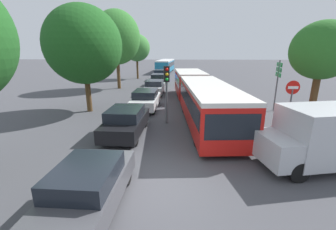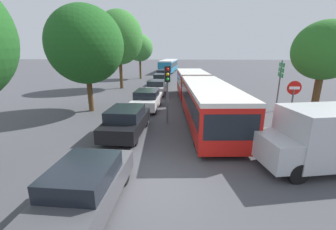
# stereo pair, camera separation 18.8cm
# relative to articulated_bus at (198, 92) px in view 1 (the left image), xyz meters

# --- Properties ---
(ground_plane) EXTENTS (200.00, 200.00, 0.00)m
(ground_plane) POSITION_rel_articulated_bus_xyz_m (-2.15, -9.69, -1.39)
(ground_plane) COLOR #47474C
(articulated_bus) EXTENTS (3.64, 16.29, 2.40)m
(articulated_bus) POSITION_rel_articulated_bus_xyz_m (0.00, 0.00, 0.00)
(articulated_bus) COLOR red
(articulated_bus) RESTS_ON ground
(city_bus_rear) EXTENTS (3.27, 11.21, 2.38)m
(city_bus_rear) POSITION_rel_articulated_bus_xyz_m (-4.03, 29.61, -0.01)
(city_bus_rear) COLOR teal
(city_bus_rear) RESTS_ON ground
(queued_car_graphite) EXTENTS (1.78, 3.98, 1.37)m
(queued_car_graphite) POSITION_rel_articulated_bus_xyz_m (-3.88, -10.90, -0.69)
(queued_car_graphite) COLOR #47474C
(queued_car_graphite) RESTS_ON ground
(queued_car_black) EXTENTS (1.89, 4.22, 1.45)m
(queued_car_black) POSITION_rel_articulated_bus_xyz_m (-4.14, -5.18, -0.65)
(queued_car_black) COLOR black
(queued_car_black) RESTS_ON ground
(queued_car_white) EXTENTS (1.87, 4.18, 1.44)m
(queued_car_white) POSITION_rel_articulated_bus_xyz_m (-3.87, 0.21, -0.66)
(queued_car_white) COLOR white
(queued_car_white) RESTS_ON ground
(queued_car_silver) EXTENTS (1.84, 4.12, 1.41)m
(queued_car_silver) POSITION_rel_articulated_bus_xyz_m (-3.80, 6.01, -0.67)
(queued_car_silver) COLOR #B7BABF
(queued_car_silver) RESTS_ON ground
(queued_car_green) EXTENTS (1.83, 4.10, 1.41)m
(queued_car_green) POSITION_rel_articulated_bus_xyz_m (-3.97, 12.20, -0.67)
(queued_car_green) COLOR #236638
(queued_car_green) RESTS_ON ground
(queued_car_blue) EXTENTS (1.95, 4.35, 1.50)m
(queued_car_blue) POSITION_rel_articulated_bus_xyz_m (-4.10, 17.34, -0.63)
(queued_car_blue) COLOR #284799
(queued_car_blue) RESTS_ON ground
(white_van) EXTENTS (5.28, 2.88, 2.31)m
(white_van) POSITION_rel_articulated_bus_xyz_m (4.26, -8.06, -0.14)
(white_van) COLOR #B7BABF
(white_van) RESTS_ON ground
(traffic_light) EXTENTS (0.36, 0.39, 3.40)m
(traffic_light) POSITION_rel_articulated_bus_xyz_m (-2.14, -3.11, 1.11)
(traffic_light) COLOR #56595E
(traffic_light) RESTS_ON ground
(no_entry_sign) EXTENTS (0.70, 0.08, 2.82)m
(no_entry_sign) POSITION_rel_articulated_bus_xyz_m (4.29, -4.64, 0.49)
(no_entry_sign) COLOR #56595E
(no_entry_sign) RESTS_ON ground
(direction_sign_post) EXTENTS (0.32, 1.39, 3.60)m
(direction_sign_post) POSITION_rel_articulated_bus_xyz_m (5.55, 0.15, 1.18)
(direction_sign_post) COLOR #56595E
(direction_sign_post) RESTS_ON ground
(tree_left_mid) EXTENTS (5.13, 5.13, 7.21)m
(tree_left_mid) POSITION_rel_articulated_bus_xyz_m (-7.84, -0.64, 3.08)
(tree_left_mid) COLOR #51381E
(tree_left_mid) RESTS_ON ground
(tree_left_far) EXTENTS (5.17, 5.17, 8.49)m
(tree_left_far) POSITION_rel_articulated_bus_xyz_m (-8.37, 9.36, 4.05)
(tree_left_far) COLOR #51381E
(tree_left_far) RESTS_ON ground
(tree_left_distant) EXTENTS (3.95, 3.95, 6.59)m
(tree_left_distant) POSITION_rel_articulated_bus_xyz_m (-7.70, 18.68, 3.10)
(tree_left_distant) COLOR #51381E
(tree_left_distant) RESTS_ON ground
(tree_right_near) EXTENTS (3.24, 3.24, 5.80)m
(tree_right_near) POSITION_rel_articulated_bus_xyz_m (6.19, -3.31, 2.84)
(tree_right_near) COLOR #51381E
(tree_right_near) RESTS_ON ground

